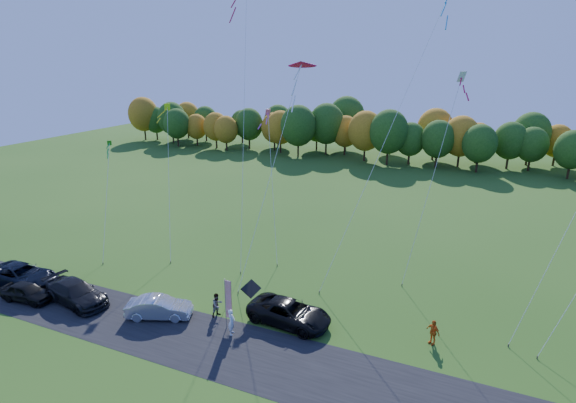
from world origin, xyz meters
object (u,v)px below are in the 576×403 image
at_px(silver_sedan, 159,307).
at_px(person_east, 433,332).
at_px(feather_flag, 228,299).
at_px(black_suv, 289,312).

xyz_separation_m(silver_sedan, person_east, (18.37, 4.55, 0.10)).
relative_size(silver_sedan, feather_flag, 1.23).
xyz_separation_m(black_suv, person_east, (9.51, 1.53, 0.03)).
distance_m(silver_sedan, feather_flag, 5.58).
bearing_deg(silver_sedan, feather_flag, -103.97).
bearing_deg(person_east, feather_flag, -130.86).
height_order(black_suv, person_east, person_east).
height_order(person_east, feather_flag, feather_flag).
height_order(black_suv, silver_sedan, black_suv).
relative_size(black_suv, person_east, 3.47).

